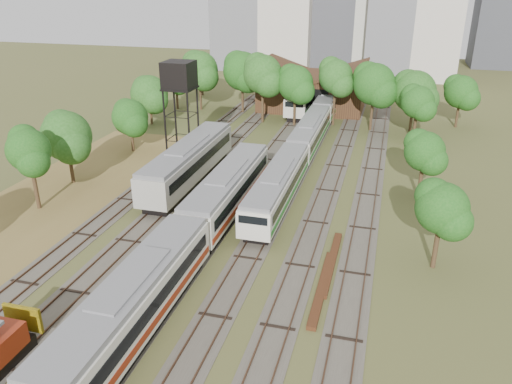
% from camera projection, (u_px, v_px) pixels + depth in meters
% --- Properties ---
extents(ground, '(240.00, 240.00, 0.00)m').
position_uv_depth(ground, '(164.00, 344.00, 28.83)').
color(ground, '#475123').
rests_on(ground, ground).
extents(dry_grass_patch, '(14.00, 60.00, 0.04)m').
position_uv_depth(dry_grass_patch, '(2.00, 240.00, 40.27)').
color(dry_grass_patch, brown).
rests_on(dry_grass_patch, ground).
extents(tracks, '(24.60, 80.00, 0.19)m').
position_uv_depth(tracks, '(262.00, 184.00, 51.10)').
color(tracks, '#4C473D').
rests_on(tracks, ground).
extents(railcar_red_set, '(3.07, 34.58, 3.80)m').
position_uv_depth(railcar_red_set, '(191.00, 236.00, 36.67)').
color(railcar_red_set, black).
rests_on(railcar_red_set, ground).
extents(railcar_green_set, '(2.78, 52.08, 3.43)m').
position_uv_depth(railcar_green_set, '(310.00, 134.00, 61.20)').
color(railcar_green_set, black).
rests_on(railcar_green_set, ground).
extents(railcar_rear, '(3.15, 16.08, 3.90)m').
position_uv_depth(railcar_rear, '(304.00, 98.00, 78.00)').
color(railcar_rear, black).
rests_on(railcar_rear, ground).
extents(old_grey_coach, '(3.25, 18.00, 4.03)m').
position_uv_depth(old_grey_coach, '(189.00, 162.00, 50.71)').
color(old_grey_coach, black).
rests_on(old_grey_coach, ground).
extents(water_tower, '(3.26, 3.26, 11.27)m').
position_uv_depth(water_tower, '(179.00, 78.00, 53.74)').
color(water_tower, black).
rests_on(water_tower, ground).
extents(rail_pile_near, '(0.60, 9.07, 0.30)m').
position_uv_depth(rail_pile_near, '(322.00, 287.00, 33.86)').
color(rail_pile_near, '#4F2A16').
rests_on(rail_pile_near, ground).
extents(rail_pile_far, '(0.56, 8.99, 0.29)m').
position_uv_depth(rail_pile_far, '(331.00, 263.00, 36.79)').
color(rail_pile_far, '#4F2A16').
rests_on(rail_pile_far, ground).
extents(maintenance_shed, '(16.45, 11.55, 7.58)m').
position_uv_depth(maintenance_shed, '(313.00, 90.00, 79.22)').
color(maintenance_shed, '#372014').
rests_on(maintenance_shed, ground).
extents(tree_band_left, '(8.02, 76.15, 8.53)m').
position_uv_depth(tree_band_left, '(89.00, 121.00, 54.81)').
color(tree_band_left, '#382616').
rests_on(tree_band_left, ground).
extents(tree_band_far, '(43.45, 10.81, 9.64)m').
position_uv_depth(tree_band_far, '(306.00, 79.00, 70.61)').
color(tree_band_far, '#382616').
rests_on(tree_band_far, ground).
extents(tree_band_right, '(4.87, 34.76, 7.23)m').
position_uv_depth(tree_band_right, '(425.00, 139.00, 49.07)').
color(tree_band_right, '#382616').
rests_on(tree_band_right, ground).
extents(tower_far_right, '(12.00, 12.00, 28.00)m').
position_uv_depth(tower_far_right, '(506.00, 3.00, 112.36)').
color(tower_far_right, '#3E3F45').
rests_on(tower_far_right, ground).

